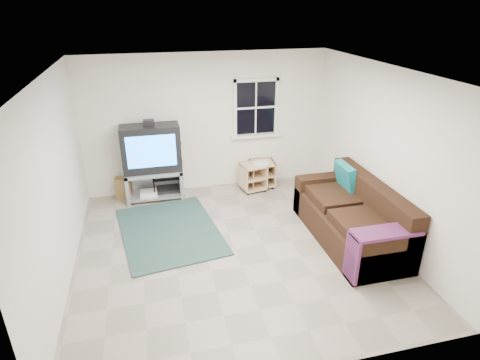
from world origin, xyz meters
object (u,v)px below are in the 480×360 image
object	(u,v)px
tv_unit	(152,156)
side_table_left	(252,176)
side_table_right	(262,172)
sofa	(352,218)
av_rack	(167,171)

from	to	relation	value
tv_unit	side_table_left	bearing A→B (deg)	-1.82
side_table_left	side_table_right	bearing A→B (deg)	25.89
side_table_right	sofa	xyz separation A→B (m)	(0.79, -2.23, 0.06)
av_rack	side_table_left	size ratio (longest dim) A/B	2.16
av_rack	side_table_right	size ratio (longest dim) A/B	2.12
sofa	side_table_right	bearing A→B (deg)	109.54
tv_unit	side_table_right	size ratio (longest dim) A/B	2.85
av_rack	side_table_right	distance (m)	1.86
av_rack	side_table_left	world-z (taller)	av_rack
sofa	side_table_left	bearing A→B (deg)	115.79
sofa	tv_unit	bearing A→B (deg)	143.12
side_table_right	sofa	distance (m)	2.36
side_table_left	side_table_right	world-z (taller)	side_table_right
tv_unit	side_table_left	size ratio (longest dim) A/B	2.91
av_rack	sofa	size ratio (longest dim) A/B	0.51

